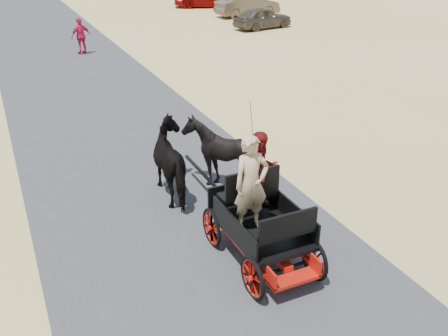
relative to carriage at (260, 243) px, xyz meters
name	(u,v)px	position (x,y,z in m)	size (l,w,h in m)	color
carriage	(260,243)	(0.00, 0.00, 0.00)	(1.30, 2.40, 0.72)	black
horse_left	(176,162)	(-0.55, 3.00, 0.49)	(0.91, 2.01, 1.70)	black
horse_right	(220,153)	(0.55, 3.00, 0.49)	(1.37, 1.54, 1.70)	black
driver_man	(251,184)	(-0.20, 0.05, 1.26)	(0.66, 0.43, 1.80)	tan
passenger_woman	(261,171)	(0.30, 0.60, 1.15)	(0.77, 0.60, 1.58)	#660C0F
pedestrian	(81,36)	(0.17, 18.24, 0.50)	(1.01, 0.42, 1.73)	#CA1743
car_a	(263,18)	(11.33, 20.34, 0.27)	(1.49, 3.71, 1.26)	brown
car_b	(247,5)	(12.56, 24.72, 0.37)	(1.55, 4.43, 1.46)	brown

